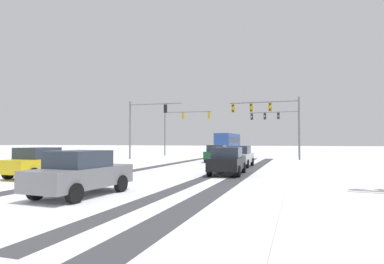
% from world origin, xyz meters
% --- Properties ---
extents(wheel_track_left_lane, '(0.97, 33.52, 0.01)m').
position_xyz_m(wheel_track_left_lane, '(5.81, 15.23, 0.00)').
color(wheel_track_left_lane, '#424247').
rests_on(wheel_track_left_lane, ground).
extents(wheel_track_right_lane, '(0.97, 33.52, 0.01)m').
position_xyz_m(wheel_track_right_lane, '(-1.57, 15.23, 0.00)').
color(wheel_track_right_lane, '#424247').
rests_on(wheel_track_right_lane, ground).
extents(wheel_track_center, '(0.75, 33.52, 0.01)m').
position_xyz_m(wheel_track_center, '(4.15, 15.23, 0.00)').
color(wheel_track_center, '#424247').
rests_on(wheel_track_center, ground).
extents(sidewalk_kerb_right, '(4.00, 33.52, 0.12)m').
position_xyz_m(sidewalk_kerb_right, '(10.46, 13.71, 0.06)').
color(sidewalk_kerb_right, white).
rests_on(sidewalk_kerb_right, ground).
extents(traffic_signal_near_right, '(7.23, 0.51, 6.50)m').
position_xyz_m(traffic_signal_near_right, '(6.17, 28.54, 4.83)').
color(traffic_signal_near_right, slate).
rests_on(traffic_signal_near_right, ground).
extents(traffic_signal_far_right, '(6.86, 0.71, 6.50)m').
position_xyz_m(traffic_signal_far_right, '(6.32, 40.66, 4.82)').
color(traffic_signal_far_right, slate).
rests_on(traffic_signal_far_right, ground).
extents(traffic_signal_far_left, '(6.83, 0.73, 6.50)m').
position_xyz_m(traffic_signal_far_left, '(-6.68, 36.63, 4.68)').
color(traffic_signal_far_left, slate).
rests_on(traffic_signal_far_left, ground).
extents(traffic_signal_near_left, '(6.16, 0.51, 6.50)m').
position_xyz_m(traffic_signal_near_left, '(-7.37, 26.54, 4.43)').
color(traffic_signal_near_left, slate).
rests_on(traffic_signal_near_left, ground).
extents(car_dark_green_lead, '(1.95, 4.16, 1.62)m').
position_xyz_m(car_dark_green_lead, '(1.52, 24.32, 0.82)').
color(car_dark_green_lead, '#194C2D').
rests_on(car_dark_green_lead, ground).
extents(car_silver_second, '(1.85, 4.11, 1.62)m').
position_xyz_m(car_silver_second, '(4.57, 19.16, 0.82)').
color(car_silver_second, '#B7BABF').
rests_on(car_silver_second, ground).
extents(car_black_third, '(1.98, 4.17, 1.62)m').
position_xyz_m(car_black_third, '(4.95, 12.97, 0.82)').
color(car_black_third, black).
rests_on(car_black_third, ground).
extents(car_yellow_cab_fourth, '(1.85, 4.11, 1.62)m').
position_xyz_m(car_yellow_cab_fourth, '(-4.48, 8.33, 0.82)').
color(car_yellow_cab_fourth, yellow).
rests_on(car_yellow_cab_fourth, ground).
extents(car_grey_fifth, '(2.01, 4.19, 1.62)m').
position_xyz_m(car_grey_fifth, '(1.51, 4.04, 0.82)').
color(car_grey_fifth, slate).
rests_on(car_grey_fifth, ground).
extents(bus_oncoming, '(2.70, 11.01, 3.38)m').
position_xyz_m(bus_oncoming, '(-3.09, 51.53, 1.99)').
color(bus_oncoming, '#284793').
rests_on(bus_oncoming, ground).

